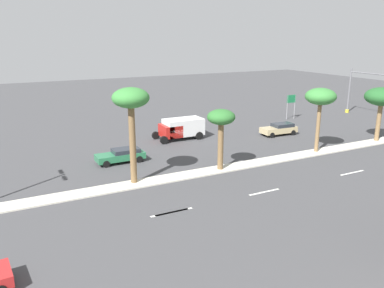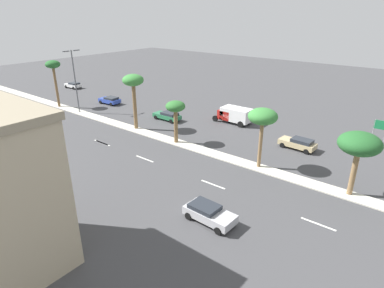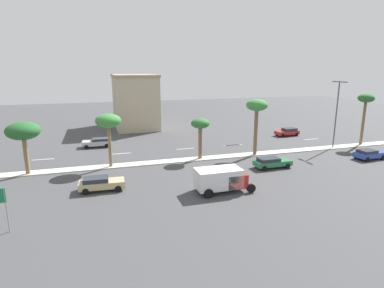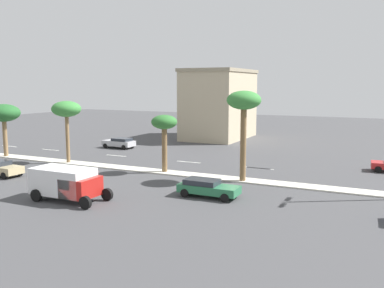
{
  "view_description": "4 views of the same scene",
  "coord_description": "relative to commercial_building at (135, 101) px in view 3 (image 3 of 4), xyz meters",
  "views": [
    {
      "loc": [
        -28.7,
        49.4,
        11.78
      ],
      "look_at": [
        0.88,
        34.15,
        2.51
      ],
      "focal_mm": 36.83,
      "sensor_mm": 36.0,
      "label": 1
    },
    {
      "loc": [
        -29.33,
        5.94,
        15.93
      ],
      "look_at": [
        -3.65,
        26.29,
        2.39
      ],
      "focal_mm": 30.44,
      "sensor_mm": 36.0,
      "label": 2
    },
    {
      "loc": [
        39.18,
        18.6,
        11.98
      ],
      "look_at": [
        1.97,
        30.01,
        2.67
      ],
      "focal_mm": 29.76,
      "sensor_mm": 36.0,
      "label": 3
    },
    {
      "loc": [
        34.5,
        51.28,
        8.37
      ],
      "look_at": [
        -2.25,
        33.62,
        2.61
      ],
      "focal_mm": 39.39,
      "sensor_mm": 36.0,
      "label": 4
    }
  ],
  "objects": [
    {
      "name": "lane_stripe_inboard",
      "position": [
        20.74,
        -15.11,
        -5.37
      ],
      "size": [
        0.2,
        2.8,
        0.01
      ],
      "primitive_type": "cube",
      "color": "silver",
      "rests_on": "ground"
    },
    {
      "name": "lane_stripe_near",
      "position": [
        20.74,
        -4.8,
        -5.37
      ],
      "size": [
        0.2,
        2.8,
        0.01
      ],
      "primitive_type": "cube",
      "color": "silver",
      "rests_on": "ground"
    },
    {
      "name": "commercial_building",
      "position": [
        0.0,
        0.0,
        0.0
      ],
      "size": [
        13.37,
        8.4,
        10.72
      ],
      "color": "tan",
      "rests_on": "ground"
    },
    {
      "name": "sedan_red_inboard",
      "position": [
        16.9,
        25.24,
        -4.63
      ],
      "size": [
        2.28,
        4.38,
        1.38
      ],
      "color": "red",
      "rests_on": "ground"
    },
    {
      "name": "median_curb",
      "position": [
        26.78,
        19.31,
        -5.32
      ],
      "size": [
        1.8,
        91.74,
        0.12
      ],
      "primitive_type": "cube",
      "color": "beige",
      "rests_on": "ground"
    },
    {
      "name": "lane_stripe_front",
      "position": [
        20.74,
        4.84,
        -5.37
      ],
      "size": [
        0.2,
        2.8,
        0.01
      ],
      "primitive_type": "cube",
      "color": "silver",
      "rests_on": "ground"
    },
    {
      "name": "sedan_blue_front",
      "position": [
        33.43,
        26.99,
        -4.65
      ],
      "size": [
        2.26,
        4.12,
        1.32
      ],
      "color": "#2D47AD",
      "rests_on": "ground"
    },
    {
      "name": "ground_plane",
      "position": [
        26.78,
        9.12,
        -5.38
      ],
      "size": [
        160.0,
        160.0,
        0.0
      ],
      "primitive_type": "plane",
      "color": "#424244"
    },
    {
      "name": "lane_stripe_far",
      "position": [
        20.74,
        27.44,
        -5.37
      ],
      "size": [
        0.2,
        2.8,
        0.01
      ],
      "primitive_type": "cube",
      "color": "silver",
      "rests_on": "ground"
    },
    {
      "name": "palm_tree_trailing",
      "position": [
        26.74,
        5.21,
        -0.8
      ],
      "size": [
        2.47,
        2.47,
        5.44
      ],
      "color": "brown",
      "rests_on": "median_curb"
    },
    {
      "name": "palm_tree_leading",
      "position": [
        27.04,
        -15.82,
        -0.33
      ],
      "size": [
        3.7,
        3.7,
        6.04
      ],
      "color": "olive",
      "rests_on": "median_curb"
    },
    {
      "name": "palm_tree_near",
      "position": [
        26.52,
        32.38,
        1.54
      ],
      "size": [
        2.45,
        2.45,
        7.99
      ],
      "color": "brown",
      "rests_on": "median_curb"
    },
    {
      "name": "box_truck",
      "position": [
        38.31,
        3.66,
        -4.07
      ],
      "size": [
        2.69,
        5.7,
        2.36
      ],
      "color": "#B21E19",
      "rests_on": "ground"
    },
    {
      "name": "palm_tree_right",
      "position": [
        26.94,
        -6.52,
        0.31
      ],
      "size": [
        3.07,
        3.07,
        6.55
      ],
      "color": "olive",
      "rests_on": "median_curb"
    },
    {
      "name": "sedan_green_near",
      "position": [
        32.99,
        12.4,
        -4.66
      ],
      "size": [
        1.93,
        4.59,
        1.31
      ],
      "color": "#287047",
      "rests_on": "ground"
    },
    {
      "name": "sedan_tan_mid",
      "position": [
        34.54,
        -7.92,
        -4.62
      ],
      "size": [
        2.1,
        4.5,
        1.4
      ],
      "color": "tan",
      "rests_on": "ground"
    },
    {
      "name": "lane_stripe_left",
      "position": [
        20.74,
        12.56,
        -5.37
      ],
      "size": [
        0.2,
        2.8,
        0.01
      ],
      "primitive_type": "cube",
      "color": "silver",
      "rests_on": "ground"
    },
    {
      "name": "sedan_silver_center",
      "position": [
        15.62,
        -7.94,
        -4.63
      ],
      "size": [
        2.14,
        4.33,
        1.37
      ],
      "color": "#B2B2B7",
      "rests_on": "ground"
    },
    {
      "name": "palm_tree_center",
      "position": [
        27.15,
        13.2,
        1.28
      ],
      "size": [
        2.93,
        2.93,
        7.76
      ],
      "color": "brown",
      "rests_on": "median_curb"
    },
    {
      "name": "lane_stripe_trailing",
      "position": [
        20.74,
        12.87,
        -5.37
      ],
      "size": [
        0.2,
        2.8,
        0.01
      ],
      "primitive_type": "cube",
      "color": "silver",
      "rests_on": "ground"
    },
    {
      "name": "street_lamp_inboard",
      "position": [
        26.83,
        26.78,
        0.61
      ],
      "size": [
        2.9,
        0.24,
        10.04
      ],
      "color": "#515459",
      "rests_on": "median_curb"
    }
  ]
}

